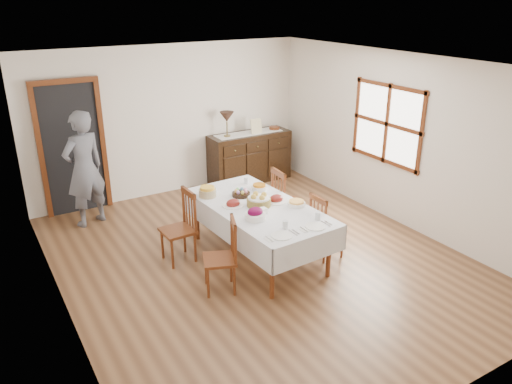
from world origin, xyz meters
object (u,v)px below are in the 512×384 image
chair_right_far (286,201)px  table_lamp (227,118)px  chair_left_near (223,255)px  sideboard (250,157)px  chair_left_far (181,226)px  person (84,165)px  dining_table (258,212)px  chair_right_near (324,226)px

chair_right_far → table_lamp: size_ratio=2.18×
chair_left_near → sideboard: sideboard is taller
chair_left_far → person: bearing=-158.4°
table_lamp → person: bearing=-172.1°
dining_table → table_lamp: bearing=67.3°
chair_left_far → chair_right_far: bearing=87.2°
person → table_lamp: bearing=167.8°
sideboard → table_lamp: size_ratio=3.41×
chair_right_near → person: 3.71m
dining_table → chair_right_far: (0.75, 0.43, -0.16)m
sideboard → table_lamp: (-0.47, -0.00, 0.82)m
chair_left_near → person: (-0.92, 2.76, 0.49)m
person → sideboard: bearing=166.7°
chair_right_near → table_lamp: 3.22m
dining_table → sideboard: (1.41, 2.64, -0.19)m
chair_left_near → sideboard: 3.82m
dining_table → chair_right_near: 0.91m
dining_table → chair_left_far: (-0.92, 0.46, -0.17)m
dining_table → chair_left_far: size_ratio=2.30×
chair_right_near → chair_right_far: (-0.01, 0.90, 0.05)m
person → chair_left_far: bearing=93.4°
dining_table → chair_left_far: 1.04m
person → chair_right_far: bearing=123.1°
sideboard → person: person is taller
person → chair_right_near: bearing=111.9°
chair_left_far → sideboard: size_ratio=0.63×
chair_right_far → sideboard: size_ratio=0.64×
chair_right_near → sideboard: (0.66, 3.10, 0.01)m
chair_right_far → chair_left_far: bearing=93.7°
chair_left_near → chair_left_far: bearing=-150.6°
chair_right_far → sideboard: bearing=-12.1°
person → table_lamp: person is taller
dining_table → table_lamp: size_ratio=4.90×
chair_left_far → table_lamp: bearing=137.6°
sideboard → table_lamp: table_lamp is taller
dining_table → chair_left_near: chair_left_near is taller
table_lamp → chair_left_near: bearing=-118.9°
chair_right_far → table_lamp: 2.34m
chair_left_far → chair_right_near: (1.68, -0.93, -0.03)m
chair_right_far → sideboard: 2.30m
chair_left_near → table_lamp: (1.72, 3.13, 0.83)m
chair_right_near → person: (-2.46, 2.73, 0.50)m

